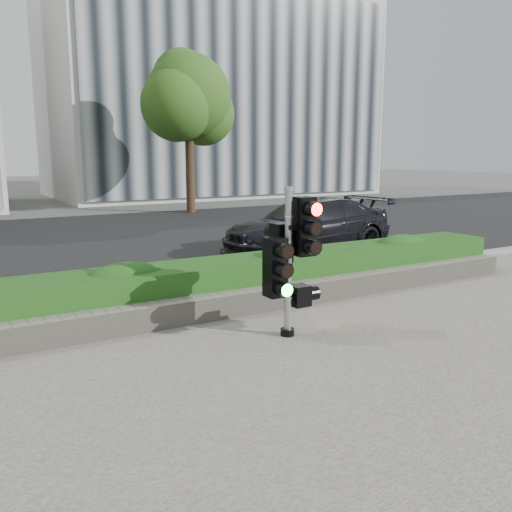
# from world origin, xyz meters

# --- Properties ---
(ground) EXTENTS (120.00, 120.00, 0.00)m
(ground) POSITION_xyz_m (0.00, 0.00, 0.00)
(ground) COLOR #51514C
(ground) RESTS_ON ground
(sidewalk) EXTENTS (16.00, 11.00, 0.03)m
(sidewalk) POSITION_xyz_m (0.00, -2.50, 0.01)
(sidewalk) COLOR #9E9389
(sidewalk) RESTS_ON ground
(road) EXTENTS (60.00, 13.00, 0.02)m
(road) POSITION_xyz_m (0.00, 10.00, 0.01)
(road) COLOR black
(road) RESTS_ON ground
(curb) EXTENTS (60.00, 0.25, 0.12)m
(curb) POSITION_xyz_m (0.00, 3.15, 0.06)
(curb) COLOR gray
(curb) RESTS_ON ground
(stone_wall) EXTENTS (12.00, 0.32, 0.34)m
(stone_wall) POSITION_xyz_m (0.00, 1.90, 0.20)
(stone_wall) COLOR gray
(stone_wall) RESTS_ON sidewalk
(hedge) EXTENTS (12.00, 1.00, 0.68)m
(hedge) POSITION_xyz_m (0.00, 2.55, 0.37)
(hedge) COLOR #3B8629
(hedge) RESTS_ON sidewalk
(building_right) EXTENTS (18.00, 10.00, 12.00)m
(building_right) POSITION_xyz_m (11.00, 25.00, 6.00)
(building_right) COLOR #B7B7B2
(building_right) RESTS_ON ground
(tree_right) EXTENTS (4.10, 3.58, 6.53)m
(tree_right) POSITION_xyz_m (5.48, 15.55, 4.48)
(tree_right) COLOR black
(tree_right) RESTS_ON ground
(traffic_signal) EXTENTS (0.66, 0.48, 1.93)m
(traffic_signal) POSITION_xyz_m (0.38, 0.76, 1.10)
(traffic_signal) COLOR black
(traffic_signal) RESTS_ON sidewalk
(car_dark) EXTENTS (4.62, 2.23, 1.30)m
(car_dark) POSITION_xyz_m (4.20, 5.59, 0.67)
(car_dark) COLOR black
(car_dark) RESTS_ON road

